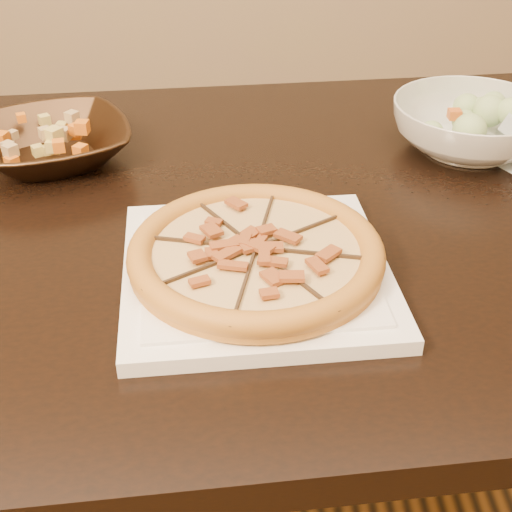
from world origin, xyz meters
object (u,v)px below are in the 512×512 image
(salad_bowl, at_px, (470,126))
(pizza, at_px, (256,253))
(dining_table, at_px, (189,274))
(bronze_bowl, at_px, (52,144))
(plate, at_px, (256,271))

(salad_bowl, bearing_deg, pizza, -134.85)
(dining_table, distance_m, bronze_bowl, 0.28)
(pizza, xyz_separation_m, salad_bowl, (0.33, 0.33, 0.00))
(dining_table, height_order, bronze_bowl, bronze_bowl)
(plate, distance_m, salad_bowl, 0.46)
(salad_bowl, bearing_deg, bronze_bowl, -177.51)
(dining_table, bearing_deg, pizza, -60.03)
(bronze_bowl, distance_m, salad_bowl, 0.62)
(plate, relative_size, bronze_bowl, 1.43)
(salad_bowl, bearing_deg, dining_table, -157.41)
(pizza, distance_m, salad_bowl, 0.46)
(plate, bearing_deg, bronze_bowl, 133.71)
(dining_table, height_order, pizza, pizza)
(dining_table, distance_m, plate, 0.21)
(pizza, distance_m, bronze_bowl, 0.42)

